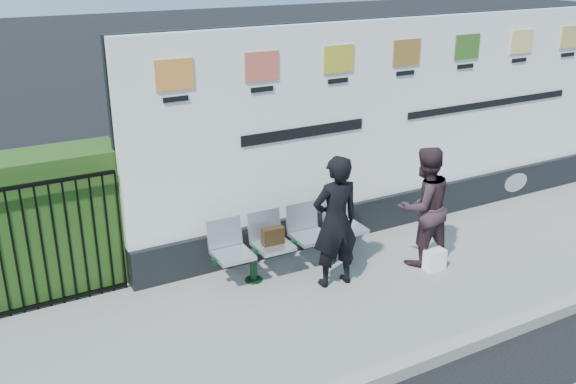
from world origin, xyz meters
The scene contains 10 objects.
pavement centered at (0.00, 2.50, 0.06)m, with size 14.00×3.00×0.12m, color gray.
kerb centered at (0.00, 1.00, 0.07)m, with size 14.00×0.18×0.14m, color gray.
billboard centered at (0.50, 3.85, 1.42)m, with size 8.00×0.30×3.00m.
hedge centered at (-4.58, 4.30, 0.97)m, with size 2.35×0.70×1.70m, color #274B16.
railing centered at (-4.58, 3.85, 0.89)m, with size 2.05×0.06×1.54m, color black, non-canonical shape.
bench centered at (-1.57, 3.25, 0.34)m, with size 2.07×0.54×0.44m, color #B2B6BB, non-canonical shape.
woman_left centered at (-1.28, 2.72, 0.95)m, with size 0.60×0.40×1.65m, color black.
woman_right centered at (0.03, 2.65, 0.91)m, with size 0.77×0.60×1.58m, color #312026.
handbag_brown centered at (-1.84, 3.25, 0.67)m, with size 0.28×0.12×0.22m, color black.
carrier_bag_white centered at (0.05, 2.40, 0.25)m, with size 0.27×0.16×0.27m, color white.
Camera 1 is at (-5.17, -3.12, 4.01)m, focal length 40.00 mm.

